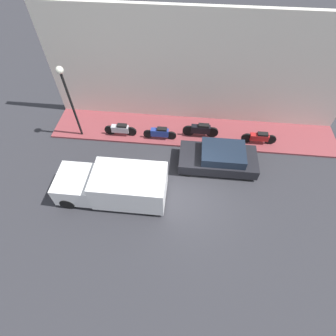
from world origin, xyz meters
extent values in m
plane|color=#2D2D33|center=(0.00, 0.00, 0.00)|extent=(60.00, 60.00, 0.00)
cube|color=brown|center=(4.36, 0.00, 0.05)|extent=(2.45, 16.09, 0.11)
cube|color=silver|center=(5.73, 0.00, 3.10)|extent=(0.30, 16.09, 6.20)
cube|color=black|center=(2.01, -1.33, 0.45)|extent=(1.83, 3.91, 0.58)
cube|color=#192333|center=(2.01, -1.52, 0.98)|extent=(1.61, 2.15, 0.47)
cylinder|color=black|center=(1.22, 0.17, 0.30)|extent=(0.20, 0.60, 0.60)
cylinder|color=black|center=(2.81, 0.17, 0.30)|extent=(0.20, 0.60, 0.60)
cylinder|color=black|center=(1.22, -2.83, 0.30)|extent=(0.20, 0.60, 0.60)
cylinder|color=black|center=(2.81, -2.83, 0.30)|extent=(0.20, 0.60, 0.60)
cube|color=white|center=(-0.35, 2.71, 0.92)|extent=(1.91, 3.24, 1.48)
cube|color=white|center=(-0.35, 5.21, 0.70)|extent=(1.82, 1.74, 1.03)
cube|color=#192333|center=(-0.35, 5.47, 0.99)|extent=(1.63, 0.96, 0.41)
cylinder|color=black|center=(-1.18, 5.49, 0.33)|extent=(0.22, 0.67, 0.67)
cylinder|color=black|center=(0.48, 5.49, 0.33)|extent=(0.22, 0.67, 0.67)
cylinder|color=black|center=(-1.18, 1.68, 0.33)|extent=(0.22, 0.67, 0.67)
cylinder|color=black|center=(0.48, 1.68, 0.33)|extent=(0.22, 0.67, 0.67)
cube|color=black|center=(4.01, -0.40, 0.62)|extent=(0.30, 1.06, 0.45)
cube|color=black|center=(4.01, -0.54, 0.90)|extent=(0.27, 0.58, 0.12)
cylinder|color=black|center=(4.01, 0.26, 0.45)|extent=(0.10, 0.68, 0.68)
cylinder|color=black|center=(4.01, -1.06, 0.45)|extent=(0.10, 0.68, 0.68)
cube|color=#B7B7BF|center=(3.66, 4.08, 0.55)|extent=(0.30, 0.96, 0.38)
cube|color=black|center=(3.66, 3.94, 0.80)|extent=(0.27, 0.53, 0.12)
cylinder|color=black|center=(3.66, 4.68, 0.40)|extent=(0.10, 0.60, 0.60)
cylinder|color=black|center=(3.66, 3.47, 0.40)|extent=(0.10, 0.60, 0.60)
cube|color=navy|center=(3.60, 1.84, 0.54)|extent=(0.30, 0.98, 0.42)
cube|color=black|center=(3.60, 1.71, 0.81)|extent=(0.27, 0.54, 0.12)
cylinder|color=black|center=(3.60, 2.49, 0.37)|extent=(0.10, 0.53, 0.53)
cylinder|color=black|center=(3.60, 1.19, 0.37)|extent=(0.10, 0.53, 0.53)
cube|color=#B21E1E|center=(3.78, -3.59, 0.54)|extent=(0.30, 1.00, 0.35)
cube|color=black|center=(3.78, -3.73, 0.78)|extent=(0.27, 0.55, 0.12)
cylinder|color=black|center=(3.78, -2.96, 0.41)|extent=(0.10, 0.61, 0.61)
cylinder|color=black|center=(3.78, -4.23, 0.41)|extent=(0.10, 0.61, 0.61)
cylinder|color=black|center=(3.49, 6.33, 2.05)|extent=(0.12, 0.12, 3.89)
sphere|color=silver|center=(3.49, 6.33, 4.11)|extent=(0.36, 0.36, 0.36)
camera|label=1|loc=(-6.85, 0.33, 10.63)|focal=28.00mm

